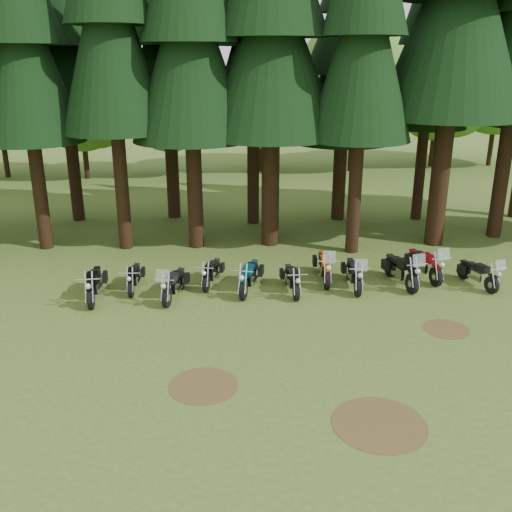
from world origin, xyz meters
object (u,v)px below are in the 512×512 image
object	(u,v)px
motorcycle_0	(94,285)
motorcycle_2	(174,285)
motorcycle_3	(212,273)
motorcycle_5	(292,280)
motorcycle_9	(424,265)
motorcycle_1	(134,278)
motorcycle_6	(324,267)
motorcycle_10	(478,274)
motorcycle_4	(249,277)
motorcycle_8	(401,271)
motorcycle_7	(354,275)

from	to	relation	value
motorcycle_0	motorcycle_2	bearing A→B (deg)	-5.66
motorcycle_0	motorcycle_3	bearing A→B (deg)	11.57
motorcycle_5	motorcycle_9	xyz separation A→B (m)	(5.19, 0.88, 0.07)
motorcycle_1	motorcycle_6	world-z (taller)	motorcycle_6
motorcycle_9	motorcycle_10	bearing A→B (deg)	-39.19
motorcycle_9	motorcycle_6	bearing A→B (deg)	170.02
motorcycle_5	motorcycle_1	bearing A→B (deg)	169.94
motorcycle_2	motorcycle_4	bearing A→B (deg)	24.75
motorcycle_0	motorcycle_5	bearing A→B (deg)	-1.98
motorcycle_8	motorcycle_2	bearing A→B (deg)	175.21
motorcycle_5	motorcycle_10	size ratio (longest dim) A/B	1.01
motorcycle_1	motorcycle_5	xyz separation A→B (m)	(5.61, -0.79, 0.02)
motorcycle_7	motorcycle_8	distance (m)	1.79
motorcycle_7	motorcycle_4	bearing A→B (deg)	-176.97
motorcycle_0	motorcycle_8	world-z (taller)	motorcycle_8
motorcycle_7	motorcycle_8	xyz separation A→B (m)	(1.79, 0.11, 0.03)
motorcycle_5	motorcycle_7	bearing A→B (deg)	2.77
motorcycle_9	motorcycle_3	bearing A→B (deg)	170.46
motorcycle_7	motorcycle_9	size ratio (longest dim) A/B	0.95
motorcycle_7	motorcycle_9	bearing A→B (deg)	17.63
motorcycle_8	motorcycle_4	bearing A→B (deg)	172.35
motorcycle_9	motorcycle_10	size ratio (longest dim) A/B	1.16
motorcycle_1	motorcycle_8	world-z (taller)	motorcycle_8
motorcycle_3	motorcycle_6	xyz separation A→B (m)	(4.20, -0.04, 0.09)
motorcycle_8	motorcycle_6	bearing A→B (deg)	158.48
motorcycle_0	motorcycle_9	world-z (taller)	motorcycle_9
motorcycle_3	motorcycle_7	distance (m)	5.19
motorcycle_2	motorcycle_6	xyz separation A→B (m)	(5.53, 1.10, 0.04)
motorcycle_1	motorcycle_10	world-z (taller)	motorcycle_10
motorcycle_1	motorcycle_6	distance (m)	6.99
motorcycle_3	motorcycle_5	distance (m)	3.00
motorcycle_2	motorcycle_8	distance (m)	8.26
motorcycle_4	motorcycle_7	world-z (taller)	motorcycle_7
motorcycle_5	motorcycle_7	world-z (taller)	motorcycle_7
motorcycle_3	motorcycle_8	bearing A→B (deg)	10.90
motorcycle_1	motorcycle_2	distance (m)	1.73
motorcycle_6	motorcycle_1	bearing A→B (deg)	-173.36
motorcycle_4	motorcycle_8	size ratio (longest dim) A/B	0.93
motorcycle_0	motorcycle_10	distance (m)	13.73
motorcycle_5	motorcycle_6	xyz separation A→B (m)	(1.37, 0.97, 0.07)
motorcycle_5	motorcycle_4	bearing A→B (deg)	167.19
motorcycle_6	motorcycle_7	size ratio (longest dim) A/B	1.05
motorcycle_10	motorcycle_5	bearing A→B (deg)	164.58
motorcycle_1	motorcycle_2	world-z (taller)	motorcycle_2
motorcycle_2	motorcycle_3	world-z (taller)	motorcycle_2
motorcycle_6	motorcycle_9	bearing A→B (deg)	3.82
motorcycle_1	motorcycle_2	bearing A→B (deg)	-29.41
motorcycle_0	motorcycle_5	world-z (taller)	motorcycle_0
motorcycle_2	motorcycle_4	world-z (taller)	motorcycle_2
motorcycle_2	motorcycle_6	size ratio (longest dim) A/B	0.92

